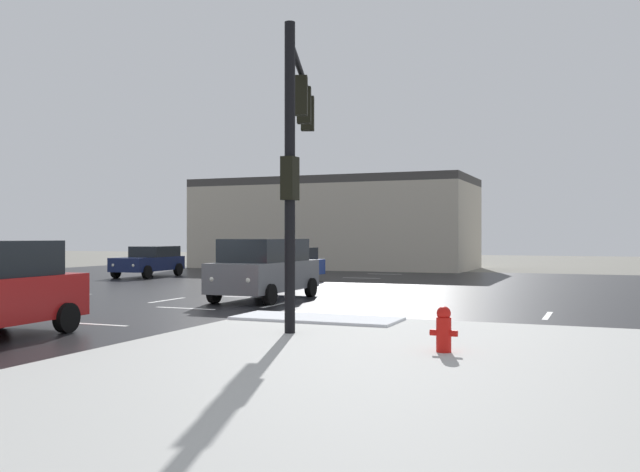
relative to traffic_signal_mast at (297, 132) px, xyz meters
name	(u,v)px	position (x,y,z in m)	size (l,w,h in m)	color
ground_plane	(220,303)	(-4.79, 4.67, -4.57)	(120.00, 120.00, 0.00)	slate
road_asphalt	(220,303)	(-4.79, 4.67, -4.56)	(44.00, 44.00, 0.02)	black
snow_strip_curbside	(317,318)	(0.21, 0.67, -4.40)	(4.00, 1.60, 0.06)	white
lane_markings	(232,308)	(-3.59, 3.29, -4.55)	(36.15, 36.15, 0.01)	silver
traffic_signal_mast	(297,132)	(0.00, 0.00, 0.00)	(2.02, 5.49, 6.44)	black
fire_hydrant	(444,329)	(4.05, -2.88, -4.03)	(0.48, 0.26, 0.79)	red
strip_building_background	(335,224)	(-10.16, 28.99, -1.62)	(18.05, 8.00, 5.90)	#BCB29E
suv_grey	(265,268)	(-3.87, 6.03, -3.48)	(2.19, 4.85, 2.03)	slate
sedan_blue	(278,263)	(-7.76, 15.14, -3.72)	(4.56, 2.06, 1.58)	navy
sedan_navy	(150,261)	(-15.50, 15.81, -3.72)	(2.26, 4.63, 1.58)	#141E47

